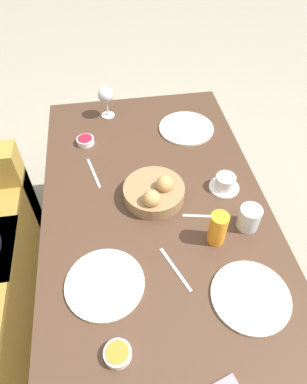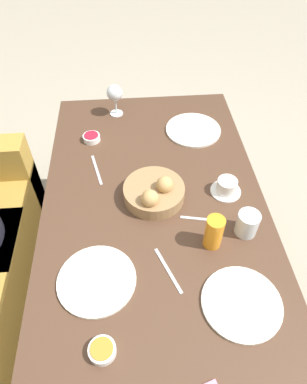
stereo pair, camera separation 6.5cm
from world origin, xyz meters
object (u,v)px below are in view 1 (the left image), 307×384
at_px(plate_near_right, 186,128).
at_px(wine_glass, 106,96).
at_px(plate_far_center, 105,284).
at_px(knife_silver, 94,173).
at_px(plate_near_left, 251,296).
at_px(jam_bowl_honey, 118,354).
at_px(juice_glass, 218,228).
at_px(water_tumbler, 249,218).
at_px(coffee_cup, 225,183).
at_px(spoon_coffee, 201,216).
at_px(jam_bowl_berry, 85,141).
at_px(fork_silver, 175,269).
at_px(bread_basket, 154,192).

height_order(plate_near_right, wine_glass, wine_glass).
bearing_deg(plate_far_center, knife_silver, 1.75).
height_order(plate_far_center, knife_silver, plate_far_center).
relative_size(plate_near_left, knife_silver, 1.38).
bearing_deg(plate_far_center, jam_bowl_honey, -174.06).
bearing_deg(plate_near_left, knife_silver, 36.25).
height_order(juice_glass, water_tumbler, juice_glass).
height_order(wine_glass, jam_bowl_honey, wine_glass).
height_order(wine_glass, coffee_cup, wine_glass).
bearing_deg(plate_near_left, spoon_coffee, 12.58).
relative_size(plate_near_left, plate_far_center, 0.97).
bearing_deg(juice_glass, spoon_coffee, 13.26).
bearing_deg(jam_bowl_berry, spoon_coffee, -140.01).
distance_m(coffee_cup, spoon_coffee, 0.18).
relative_size(juice_glass, jam_bowl_honey, 1.69).
bearing_deg(plate_far_center, juice_glass, -74.21).
distance_m(fork_silver, spoon_coffee, 0.24).
relative_size(juice_glass, coffee_cup, 1.09).
bearing_deg(knife_silver, water_tumbler, -123.74).
xyz_separation_m(juice_glass, jam_bowl_berry, (0.60, 0.44, -0.05)).
distance_m(juice_glass, wine_glass, 0.86).
height_order(knife_silver, spoon_coffee, same).
distance_m(wine_glass, knife_silver, 0.42).
distance_m(plate_near_right, coffee_cup, 0.40).
relative_size(plate_near_left, fork_silver, 1.43).
height_order(wine_glass, fork_silver, wine_glass).
relative_size(bread_basket, wine_glass, 1.50).
relative_size(plate_near_right, knife_silver, 1.44).
height_order(plate_far_center, water_tumbler, water_tumbler).
bearing_deg(plate_near_right, jam_bowl_berry, 93.74).
bearing_deg(coffee_cup, plate_far_center, 124.89).
xyz_separation_m(juice_glass, wine_glass, (0.79, 0.32, 0.05)).
distance_m(wine_glass, coffee_cup, 0.71).
height_order(juice_glass, fork_silver, juice_glass).
xyz_separation_m(bread_basket, water_tumbler, (-0.18, -0.31, 0.01)).
bearing_deg(water_tumbler, jam_bowl_honey, 126.54).
bearing_deg(plate_near_left, plate_near_right, 0.80).
height_order(water_tumbler, spoon_coffee, water_tumbler).
xyz_separation_m(jam_bowl_honey, fork_silver, (0.24, -0.21, -0.01)).
distance_m(plate_near_right, fork_silver, 0.75).
relative_size(plate_near_left, jam_bowl_honey, 3.18).
bearing_deg(water_tumbler, plate_near_left, 163.09).
bearing_deg(bread_basket, coffee_cup, -87.70).
height_order(water_tumbler, fork_silver, water_tumbler).
xyz_separation_m(plate_far_center, spoon_coffee, (0.22, -0.37, -0.00)).
relative_size(water_tumbler, fork_silver, 0.53).
xyz_separation_m(juice_glass, coffee_cup, (0.23, -0.10, -0.04)).
relative_size(plate_near_left, plate_near_right, 0.96).
height_order(jam_bowl_honey, spoon_coffee, jam_bowl_honey).
bearing_deg(coffee_cup, wine_glass, 37.20).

